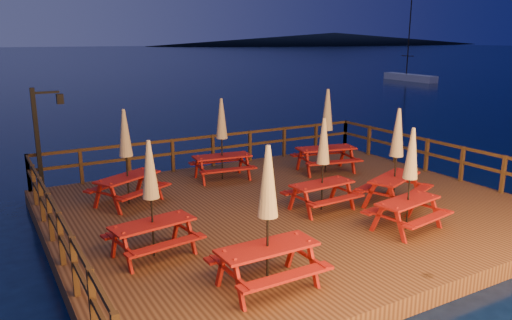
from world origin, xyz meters
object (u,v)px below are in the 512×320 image
(lamp_post, at_px, (42,130))
(picnic_table_0, at_px, (327,130))
(picnic_table_2, at_px, (396,156))
(sailboat, at_px, (410,78))
(picnic_table_1, at_px, (151,197))

(lamp_post, xyz_separation_m, picnic_table_0, (8.29, -2.26, -0.38))
(lamp_post, distance_m, picnic_table_0, 8.60)
(lamp_post, relative_size, picnic_table_2, 1.16)
(sailboat, relative_size, picnic_table_0, 3.94)
(picnic_table_0, xyz_separation_m, picnic_table_1, (-7.07, -3.47, -0.17))
(picnic_table_1, xyz_separation_m, picnic_table_2, (6.58, -0.09, 0.09))
(picnic_table_2, bearing_deg, lamp_post, 121.59)
(picnic_table_1, bearing_deg, picnic_table_0, 17.80)
(sailboat, bearing_deg, lamp_post, -144.25)
(lamp_post, xyz_separation_m, sailboat, (40.81, 24.81, -1.84))
(picnic_table_0, distance_m, picnic_table_2, 3.60)
(lamp_post, relative_size, picnic_table_1, 1.25)
(picnic_table_2, bearing_deg, sailboat, 21.16)
(picnic_table_1, height_order, picnic_table_2, picnic_table_2)
(picnic_table_1, bearing_deg, sailboat, 29.27)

